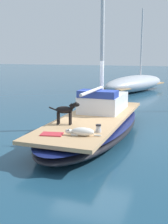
{
  "coord_description": "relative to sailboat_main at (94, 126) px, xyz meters",
  "views": [
    {
      "loc": [
        2.87,
        -8.99,
        2.74
      ],
      "look_at": [
        0.0,
        -1.0,
        1.01
      ],
      "focal_mm": 45.73,
      "sensor_mm": 36.0,
      "label": 1
    }
  ],
  "objects": [
    {
      "name": "dog_white",
      "position": [
        0.39,
        -2.3,
        0.43
      ],
      "size": [
        0.95,
        0.35,
        0.22
      ],
      "color": "silver",
      "rests_on": "sailboat_main"
    },
    {
      "name": "mast_main",
      "position": [
        0.0,
        0.76,
        3.89
      ],
      "size": [
        0.14,
        2.27,
        7.88
      ],
      "color": "silver",
      "rests_on": "sailboat_main"
    },
    {
      "name": "dog_black",
      "position": [
        -0.46,
        -1.33,
        0.75
      ],
      "size": [
        0.93,
        0.32,
        0.7
      ],
      "color": "black",
      "rests_on": "sailboat_main"
    },
    {
      "name": "moored_boat_far_astern",
      "position": [
        -0.7,
        12.25,
        0.28
      ],
      "size": [
        4.4,
        7.6,
        5.99
      ],
      "color": "#B2B7C1",
      "rests_on": "ground"
    },
    {
      "name": "sailboat_main",
      "position": [
        0.0,
        0.0,
        0.0
      ],
      "size": [
        2.54,
        7.25,
        0.66
      ],
      "color": "black",
      "rests_on": "ground"
    },
    {
      "name": "cabin_house",
      "position": [
        0.0,
        1.12,
        0.67
      ],
      "size": [
        1.41,
        2.23,
        0.84
      ],
      "color": "silver",
      "rests_on": "sailboat_main"
    },
    {
      "name": "ground_plane",
      "position": [
        0.0,
        0.0,
        -0.34
      ],
      "size": [
        120.0,
        120.0,
        0.0
      ],
      "primitive_type": "plane",
      "color": "navy"
    },
    {
      "name": "deck_towel",
      "position": [
        -0.37,
        -2.48,
        0.34
      ],
      "size": [
        0.62,
        0.46,
        0.03
      ],
      "primitive_type": "cube",
      "rotation": [
        0.0,
        0.0,
        0.2
      ],
      "color": "#C6333D",
      "rests_on": "sailboat_main"
    },
    {
      "name": "deck_winch",
      "position": [
        0.71,
        -1.82,
        0.42
      ],
      "size": [
        0.16,
        0.16,
        0.21
      ],
      "color": "#B7B7BC",
      "rests_on": "sailboat_main"
    }
  ]
}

